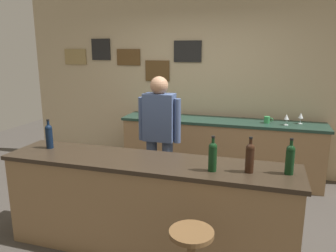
% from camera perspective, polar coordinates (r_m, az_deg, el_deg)
% --- Properties ---
extents(ground_plane, '(10.00, 10.00, 0.00)m').
position_cam_1_polar(ground_plane, '(3.79, -1.32, -17.26)').
color(ground_plane, '#423D38').
extents(back_wall, '(6.00, 0.09, 2.80)m').
position_cam_1_polar(back_wall, '(5.26, 5.43, 7.55)').
color(back_wall, tan).
rests_on(back_wall, ground_plane).
extents(bar_counter, '(2.77, 0.60, 0.92)m').
position_cam_1_polar(bar_counter, '(3.24, -3.65, -13.64)').
color(bar_counter, olive).
rests_on(bar_counter, ground_plane).
extents(side_counter, '(2.96, 0.56, 0.90)m').
position_cam_1_polar(side_counter, '(5.01, 8.99, -4.00)').
color(side_counter, olive).
rests_on(side_counter, ground_plane).
extents(bartender, '(0.52, 0.21, 1.62)m').
position_cam_1_polar(bartender, '(3.90, -1.50, -1.41)').
color(bartender, '#384766').
rests_on(bartender, ground_plane).
extents(wine_bottle_a, '(0.07, 0.07, 0.31)m').
position_cam_1_polar(wine_bottle_a, '(3.59, -20.00, -1.54)').
color(wine_bottle_a, black).
rests_on(wine_bottle_a, bar_counter).
extents(wine_bottle_b, '(0.07, 0.07, 0.31)m').
position_cam_1_polar(wine_bottle_b, '(2.77, 7.78, -5.12)').
color(wine_bottle_b, black).
rests_on(wine_bottle_b, bar_counter).
extents(wine_bottle_c, '(0.07, 0.07, 0.31)m').
position_cam_1_polar(wine_bottle_c, '(2.80, 14.05, -5.21)').
color(wine_bottle_c, black).
rests_on(wine_bottle_c, bar_counter).
extents(wine_bottle_d, '(0.07, 0.07, 0.31)m').
position_cam_1_polar(wine_bottle_d, '(2.86, 20.47, -5.28)').
color(wine_bottle_d, black).
rests_on(wine_bottle_d, bar_counter).
extents(wine_glass_a, '(0.07, 0.07, 0.16)m').
position_cam_1_polar(wine_glass_a, '(5.15, -4.39, 3.02)').
color(wine_glass_a, silver).
rests_on(wine_glass_a, side_counter).
extents(wine_glass_b, '(0.07, 0.07, 0.16)m').
position_cam_1_polar(wine_glass_b, '(5.06, -0.32, 2.86)').
color(wine_glass_b, silver).
rests_on(wine_glass_b, side_counter).
extents(wine_glass_c, '(0.07, 0.07, 0.16)m').
position_cam_1_polar(wine_glass_c, '(4.78, 19.93, 1.44)').
color(wine_glass_c, silver).
rests_on(wine_glass_c, side_counter).
extents(wine_glass_d, '(0.07, 0.07, 0.16)m').
position_cam_1_polar(wine_glass_d, '(4.94, 22.11, 1.62)').
color(wine_glass_d, silver).
rests_on(wine_glass_d, side_counter).
extents(coffee_mug, '(0.12, 0.08, 0.09)m').
position_cam_1_polar(coffee_mug, '(4.84, 16.88, 1.05)').
color(coffee_mug, '#338C4C').
rests_on(coffee_mug, side_counter).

